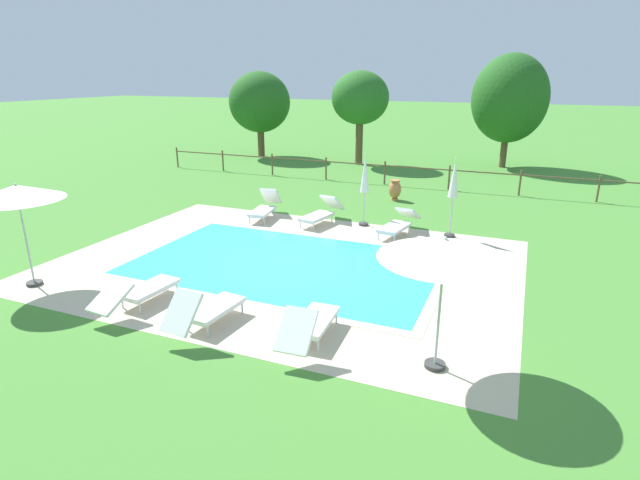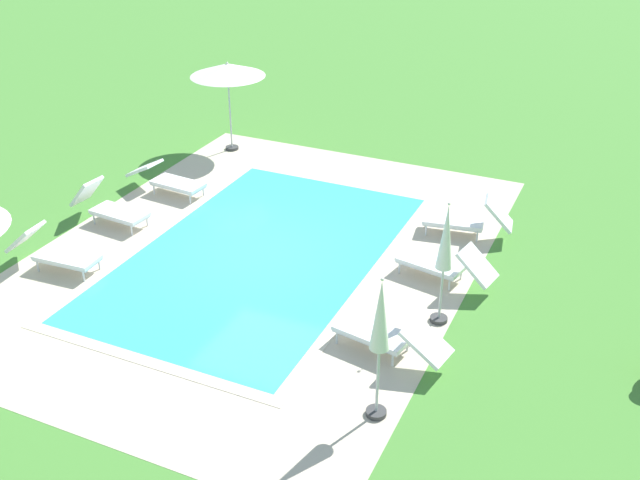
# 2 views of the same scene
# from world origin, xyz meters

# --- Properties ---
(ground_plane) EXTENTS (160.00, 160.00, 0.00)m
(ground_plane) POSITION_xyz_m (0.00, 0.00, 0.00)
(ground_plane) COLOR #478433
(pool_deck_paving) EXTENTS (11.79, 8.70, 0.01)m
(pool_deck_paving) POSITION_xyz_m (0.00, 0.00, 0.00)
(pool_deck_paving) COLOR beige
(pool_deck_paving) RESTS_ON ground
(swimming_pool_water) EXTENTS (7.81, 4.72, 0.01)m
(swimming_pool_water) POSITION_xyz_m (0.00, 0.00, 0.01)
(swimming_pool_water) COLOR #38C6D1
(swimming_pool_water) RESTS_ON ground
(pool_coping_rim) EXTENTS (8.29, 5.20, 0.01)m
(pool_coping_rim) POSITION_xyz_m (0.00, 0.00, 0.01)
(pool_coping_rim) COLOR beige
(pool_coping_rim) RESTS_ON ground
(sun_lounger_north_near_steps) EXTENTS (0.96, 2.05, 0.88)m
(sun_lounger_north_near_steps) POSITION_xyz_m (-0.54, 3.80, 0.38)
(sun_lounger_north_near_steps) COLOR white
(sun_lounger_north_near_steps) RESTS_ON ground
(sun_lounger_north_mid) EXTENTS (0.78, 2.11, 0.73)m
(sun_lounger_north_mid) POSITION_xyz_m (-1.75, -3.48, 0.35)
(sun_lounger_north_mid) COLOR white
(sun_lounger_north_mid) RESTS_ON ground
(sun_lounger_north_far) EXTENTS (0.95, 2.12, 0.76)m
(sun_lounger_north_far) POSITION_xyz_m (2.13, 3.61, 0.36)
(sun_lounger_north_far) COLOR white
(sun_lounger_north_far) RESTS_ON ground
(sun_lounger_north_end) EXTENTS (0.72, 1.99, 0.89)m
(sun_lounger_north_end) POSITION_xyz_m (2.23, -3.45, 0.38)
(sun_lounger_north_end) COLOR white
(sun_lounger_north_end) RESTS_ON ground
(sun_lounger_south_near_corner) EXTENTS (0.89, 1.98, 0.95)m
(sun_lounger_south_near_corner) POSITION_xyz_m (-2.60, 3.70, 0.39)
(sun_lounger_south_near_corner) COLOR white
(sun_lounger_south_near_corner) RESTS_ON ground
(sun_lounger_south_mid) EXTENTS (0.76, 1.93, 0.97)m
(sun_lounger_south_mid) POSITION_xyz_m (0.13, -3.74, 0.39)
(sun_lounger_south_mid) COLOR white
(sun_lounger_south_mid) RESTS_ON ground
(patio_umbrella_open_foreground) EXTENTS (2.00, 2.00, 2.46)m
(patio_umbrella_open_foreground) POSITION_xyz_m (-4.88, -3.53, 2.23)
(patio_umbrella_open_foreground) COLOR #383838
(patio_umbrella_open_foreground) RESTS_ON ground
(patio_umbrella_open_by_bench) EXTENTS (2.14, 2.14, 2.35)m
(patio_umbrella_open_by_bench) POSITION_xyz_m (4.54, -3.42, 2.13)
(patio_umbrella_open_by_bench) COLOR #383838
(patio_umbrella_open_by_bench) RESTS_ON ground
(patio_umbrella_closed_row_west) EXTENTS (0.32, 0.32, 2.43)m
(patio_umbrella_closed_row_west) POSITION_xyz_m (3.65, 3.99, 1.66)
(patio_umbrella_closed_row_west) COLOR #383838
(patio_umbrella_closed_row_west) RESTS_ON ground
(patio_umbrella_closed_row_mid_east) EXTENTS (0.32, 0.32, 2.38)m
(patio_umbrella_closed_row_mid_east) POSITION_xyz_m (0.84, 4.13, 1.58)
(patio_umbrella_closed_row_mid_east) COLOR #383838
(patio_umbrella_closed_row_mid_east) RESTS_ON ground
(terracotta_urn_near_fence) EXTENTS (0.48, 0.48, 0.81)m
(terracotta_urn_near_fence) POSITION_xyz_m (0.92, 7.89, 0.43)
(terracotta_urn_near_fence) COLOR #C67547
(terracotta_urn_near_fence) RESTS_ON ground
(perimeter_fence) EXTENTS (22.82, 0.08, 1.05)m
(perimeter_fence) POSITION_xyz_m (-0.25, 10.62, 0.68)
(perimeter_fence) COLOR brown
(perimeter_fence) RESTS_ON ground
(tree_far_west) EXTENTS (3.82, 3.82, 5.76)m
(tree_far_west) POSITION_xyz_m (4.38, 17.26, 3.53)
(tree_far_west) COLOR brown
(tree_far_west) RESTS_ON ground
(tree_west_mid) EXTENTS (3.05, 3.05, 4.93)m
(tree_west_mid) POSITION_xyz_m (-3.00, 15.23, 3.50)
(tree_west_mid) COLOR brown
(tree_west_mid) RESTS_ON ground
(tree_centre) EXTENTS (3.57, 3.57, 4.90)m
(tree_centre) POSITION_xyz_m (-9.28, 15.57, 3.15)
(tree_centre) COLOR brown
(tree_centre) RESTS_ON ground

